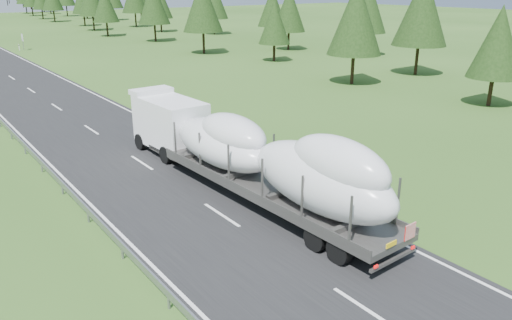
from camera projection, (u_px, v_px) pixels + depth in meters
ground at (366, 310)px, 16.74m from camera, size 400.00×400.00×0.00m
highway_sign at (22, 39)px, 80.85m from camera, size 0.08×0.90×2.60m
boat_truck at (246, 150)px, 25.12m from camera, size 3.43×20.70×4.60m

